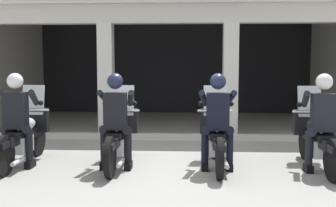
{
  "coord_description": "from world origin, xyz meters",
  "views": [
    {
      "loc": [
        0.36,
        -6.87,
        1.75
      ],
      "look_at": [
        0.0,
        0.15,
        1.04
      ],
      "focal_mm": 43.27,
      "sensor_mm": 36.0,
      "label": 1
    }
  ],
  "objects_px": {
    "motorcycle_center_right": "(216,137)",
    "police_officer_center_right": "(218,113)",
    "police_officer_center_left": "(116,113)",
    "motorcycle_far_right": "(316,138)",
    "motorcycle_center_left": "(119,136)",
    "police_officer_far_right": "(323,114)",
    "police_officer_far_left": "(17,112)",
    "motorcycle_far_left": "(25,135)"
  },
  "relations": [
    {
      "from": "motorcycle_center_right",
      "to": "police_officer_center_right",
      "type": "xyz_separation_m",
      "value": [
        -0.0,
        -0.28,
        0.44
      ]
    },
    {
      "from": "motorcycle_center_left",
      "to": "police_officer_center_right",
      "type": "bearing_deg",
      "value": -9.08
    },
    {
      "from": "police_officer_far_left",
      "to": "police_officer_far_right",
      "type": "bearing_deg",
      "value": -0.88
    },
    {
      "from": "motorcycle_far_left",
      "to": "police_officer_far_right",
      "type": "relative_size",
      "value": 1.29
    },
    {
      "from": "motorcycle_far_right",
      "to": "police_officer_center_left",
      "type": "bearing_deg",
      "value": -174.42
    },
    {
      "from": "motorcycle_far_left",
      "to": "motorcycle_center_left",
      "type": "relative_size",
      "value": 1.0
    },
    {
      "from": "motorcycle_center_right",
      "to": "police_officer_center_left",
      "type": "bearing_deg",
      "value": -164.71
    },
    {
      "from": "police_officer_far_right",
      "to": "police_officer_center_right",
      "type": "bearing_deg",
      "value": 179.49
    },
    {
      "from": "police_officer_far_left",
      "to": "motorcycle_far_right",
      "type": "relative_size",
      "value": 0.78
    },
    {
      "from": "police_officer_center_right",
      "to": "police_officer_far_right",
      "type": "distance_m",
      "value": 1.66
    },
    {
      "from": "motorcycle_far_left",
      "to": "police_officer_far_right",
      "type": "xyz_separation_m",
      "value": [
        4.98,
        -0.32,
        0.44
      ]
    },
    {
      "from": "motorcycle_center_left",
      "to": "police_officer_far_right",
      "type": "bearing_deg",
      "value": -5.45
    },
    {
      "from": "motorcycle_center_right",
      "to": "police_officer_center_right",
      "type": "distance_m",
      "value": 0.52
    },
    {
      "from": "motorcycle_center_left",
      "to": "police_officer_center_left",
      "type": "bearing_deg",
      "value": -90.45
    },
    {
      "from": "motorcycle_center_left",
      "to": "motorcycle_far_right",
      "type": "height_order",
      "value": "same"
    },
    {
      "from": "police_officer_center_right",
      "to": "motorcycle_center_left",
      "type": "bearing_deg",
      "value": 175.91
    },
    {
      "from": "motorcycle_far_left",
      "to": "police_officer_far_left",
      "type": "xyz_separation_m",
      "value": [
        -0.0,
        -0.28,
        0.44
      ]
    },
    {
      "from": "motorcycle_far_left",
      "to": "motorcycle_center_right",
      "type": "bearing_deg",
      "value": -0.28
    },
    {
      "from": "motorcycle_far_right",
      "to": "motorcycle_far_left",
      "type": "bearing_deg",
      "value": -179.3
    },
    {
      "from": "police_officer_far_left",
      "to": "police_officer_center_right",
      "type": "bearing_deg",
      "value": -0.28
    },
    {
      "from": "police_officer_center_left",
      "to": "police_officer_far_right",
      "type": "xyz_separation_m",
      "value": [
        3.32,
        -0.02,
        0.0
      ]
    },
    {
      "from": "police_officer_far_left",
      "to": "motorcycle_far_right",
      "type": "xyz_separation_m",
      "value": [
        4.98,
        0.25,
        -0.44
      ]
    },
    {
      "from": "motorcycle_far_left",
      "to": "motorcycle_far_right",
      "type": "distance_m",
      "value": 4.98
    },
    {
      "from": "police_officer_far_left",
      "to": "motorcycle_center_right",
      "type": "distance_m",
      "value": 3.36
    },
    {
      "from": "police_officer_center_right",
      "to": "police_officer_far_right",
      "type": "bearing_deg",
      "value": 3.21
    },
    {
      "from": "police_officer_far_left",
      "to": "police_officer_center_left",
      "type": "bearing_deg",
      "value": -0.89
    },
    {
      "from": "police_officer_far_left",
      "to": "motorcycle_center_left",
      "type": "relative_size",
      "value": 0.78
    },
    {
      "from": "motorcycle_far_left",
      "to": "police_officer_far_left",
      "type": "bearing_deg",
      "value": -90.75
    },
    {
      "from": "motorcycle_center_left",
      "to": "police_officer_center_right",
      "type": "xyz_separation_m",
      "value": [
        1.66,
        -0.26,
        0.44
      ]
    },
    {
      "from": "motorcycle_center_left",
      "to": "motorcycle_far_left",
      "type": "bearing_deg",
      "value": 179.42
    },
    {
      "from": "motorcycle_far_left",
      "to": "police_officer_center_right",
      "type": "relative_size",
      "value": 1.29
    },
    {
      "from": "police_officer_center_right",
      "to": "police_officer_far_right",
      "type": "xyz_separation_m",
      "value": [
        1.66,
        -0.05,
        0.0
      ]
    },
    {
      "from": "motorcycle_center_left",
      "to": "motorcycle_center_right",
      "type": "distance_m",
      "value": 1.66
    },
    {
      "from": "police_officer_center_left",
      "to": "police_officer_center_right",
      "type": "height_order",
      "value": "same"
    },
    {
      "from": "police_officer_far_right",
      "to": "police_officer_center_left",
      "type": "bearing_deg",
      "value": -179.3
    },
    {
      "from": "police_officer_center_left",
      "to": "motorcycle_far_right",
      "type": "relative_size",
      "value": 0.78
    },
    {
      "from": "police_officer_center_right",
      "to": "motorcycle_far_right",
      "type": "height_order",
      "value": "police_officer_center_right"
    },
    {
      "from": "police_officer_far_left",
      "to": "motorcycle_center_right",
      "type": "xyz_separation_m",
      "value": [
        3.32,
        0.3,
        -0.44
      ]
    },
    {
      "from": "motorcycle_far_left",
      "to": "police_officer_far_left",
      "type": "relative_size",
      "value": 1.29
    },
    {
      "from": "motorcycle_center_right",
      "to": "police_officer_center_right",
      "type": "height_order",
      "value": "police_officer_center_right"
    },
    {
      "from": "motorcycle_far_right",
      "to": "police_officer_far_left",
      "type": "bearing_deg",
      "value": -176.04
    },
    {
      "from": "motorcycle_center_right",
      "to": "police_officer_center_right",
      "type": "relative_size",
      "value": 1.29
    }
  ]
}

